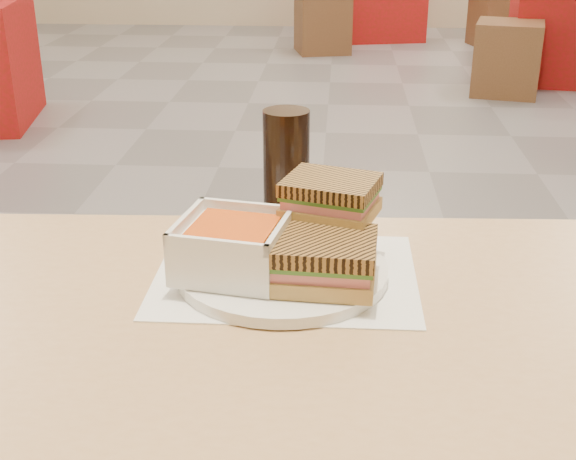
# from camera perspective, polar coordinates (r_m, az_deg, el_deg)

# --- Properties ---
(main_table) EXTENTS (1.23, 0.75, 0.75)m
(main_table) POSITION_cam_1_polar(r_m,az_deg,el_deg) (0.93, -9.53, -13.85)
(main_table) COLOR tan
(main_table) RESTS_ON ground
(tray_liner) EXTENTS (0.33, 0.26, 0.00)m
(tray_liner) POSITION_cam_1_polar(r_m,az_deg,el_deg) (0.98, -0.16, -3.33)
(tray_liner) COLOR white
(tray_liner) RESTS_ON main_table
(plate) EXTENTS (0.26, 0.26, 0.01)m
(plate) POSITION_cam_1_polar(r_m,az_deg,el_deg) (0.97, -0.40, -3.05)
(plate) COLOR white
(plate) RESTS_ON tray_liner
(soup_bowl) EXTENTS (0.15, 0.15, 0.07)m
(soup_bowl) POSITION_cam_1_polar(r_m,az_deg,el_deg) (0.95, -4.08, -1.34)
(soup_bowl) COLOR white
(soup_bowl) RESTS_ON plate
(panini_lower) EXTENTS (0.13, 0.11, 0.06)m
(panini_lower) POSITION_cam_1_polar(r_m,az_deg,el_deg) (0.92, 2.50, -2.23)
(panini_lower) COLOR tan
(panini_lower) RESTS_ON plate
(panini_upper) EXTENTS (0.13, 0.12, 0.05)m
(panini_upper) POSITION_cam_1_polar(r_m,az_deg,el_deg) (0.98, 3.16, 2.43)
(panini_upper) COLOR tan
(panini_upper) RESTS_ON panini_lower
(cola_glass) EXTENTS (0.07, 0.07, 0.15)m
(cola_glass) POSITION_cam_1_polar(r_m,az_deg,el_deg) (1.18, -0.13, 5.24)
(cola_glass) COLOR black
(cola_glass) RESTS_ON main_table
(bg_table_1) EXTENTS (0.90, 0.90, 0.71)m
(bg_table_1) POSITION_cam_1_polar(r_m,az_deg,el_deg) (5.88, 20.16, 13.82)
(bg_table_1) COLOR #B60D16
(bg_table_1) RESTS_ON ground
(bg_chair_1l) EXTENTS (0.49, 0.49, 0.46)m
(bg_chair_1l) POSITION_cam_1_polar(r_m,az_deg,el_deg) (5.30, 15.84, 12.07)
(bg_chair_1l) COLOR brown
(bg_chair_1l) RESTS_ON ground
(bg_chair_2l) EXTENTS (0.49, 0.49, 0.46)m
(bg_chair_2l) POSITION_cam_1_polar(r_m,az_deg,el_deg) (6.57, 2.56, 14.92)
(bg_chair_2l) COLOR brown
(bg_chair_2l) RESTS_ON ground
(bg_chair_2r) EXTENTS (0.49, 0.49, 0.45)m
(bg_chair_2r) POSITION_cam_1_polar(r_m,az_deg,el_deg) (7.08, 15.23, 14.74)
(bg_chair_2r) COLOR brown
(bg_chair_2r) RESTS_ON ground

